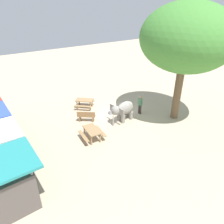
{
  "coord_description": "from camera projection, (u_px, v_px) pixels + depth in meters",
  "views": [
    {
      "loc": [
        -11.82,
        9.37,
        8.22
      ],
      "look_at": [
        -0.45,
        1.04,
        0.8
      ],
      "focal_mm": 33.11,
      "sensor_mm": 36.0,
      "label": 1
    }
  ],
  "objects": [
    {
      "name": "wooden_bench",
      "position": [
        86.0,
        116.0,
        16.04
      ],
      "size": [
        1.19,
        1.34,
        0.88
      ],
      "rotation": [
        0.0,
        0.0,
        4.03
      ],
      "color": "olive",
      "rests_on": "ground_plane"
    },
    {
      "name": "person_handler",
      "position": [
        140.0,
        103.0,
        16.95
      ],
      "size": [
        0.51,
        0.32,
        1.62
      ],
      "rotation": [
        0.0,
        0.0,
        1.61
      ],
      "color": "#3F3833",
      "rests_on": "ground_plane"
    },
    {
      "name": "elephant",
      "position": [
        123.0,
        110.0,
        15.89
      ],
      "size": [
        1.5,
        2.24,
        1.55
      ],
      "rotation": [
        0.0,
        0.0,
        1.66
      ],
      "color": "gray",
      "rests_on": "ground_plane"
    },
    {
      "name": "ground_plane",
      "position": [
        119.0,
        115.0,
        17.17
      ],
      "size": [
        60.0,
        60.0,
        0.0
      ],
      "primitive_type": "plane",
      "color": "#BAA88C"
    },
    {
      "name": "picnic_table_far",
      "position": [
        85.0,
        102.0,
        18.12
      ],
      "size": [
        2.11,
        2.11,
        0.78
      ],
      "rotation": [
        0.0,
        0.0,
        3.94
      ],
      "color": "#9E7A51",
      "rests_on": "ground_plane"
    },
    {
      "name": "market_stall_teal",
      "position": [
        11.0,
        185.0,
        9.09
      ],
      "size": [
        2.5,
        2.5,
        2.52
      ],
      "color": "#59514C",
      "rests_on": "ground_plane"
    },
    {
      "name": "shade_tree_main",
      "position": [
        186.0,
        39.0,
        14.04
      ],
      "size": [
        6.68,
        6.12,
        8.51
      ],
      "color": "brown",
      "rests_on": "ground_plane"
    },
    {
      "name": "feed_bucket",
      "position": [
        111.0,
        112.0,
        17.28
      ],
      "size": [
        0.36,
        0.36,
        0.32
      ],
      "primitive_type": "cylinder",
      "color": "gray",
      "rests_on": "ground_plane"
    },
    {
      "name": "picnic_table_near",
      "position": [
        92.0,
        132.0,
        13.87
      ],
      "size": [
        1.68,
        1.67,
        0.78
      ],
      "rotation": [
        0.0,
        0.0,
        6.15
      ],
      "color": "#9E7A51",
      "rests_on": "ground_plane"
    }
  ]
}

